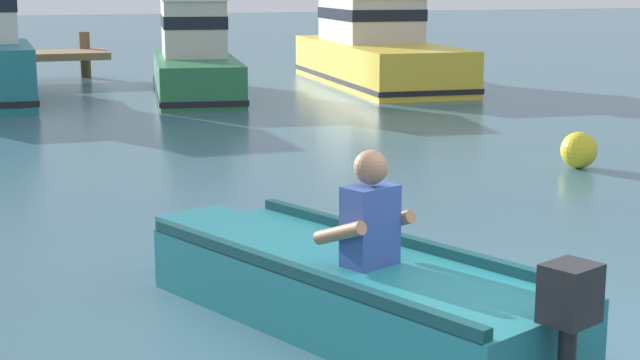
{
  "coord_description": "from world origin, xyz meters",
  "views": [
    {
      "loc": [
        -3.26,
        -4.54,
        2.24
      ],
      "look_at": [
        -0.49,
        3.14,
        0.55
      ],
      "focal_mm": 54.53,
      "sensor_mm": 36.0,
      "label": 1
    }
  ],
  "objects_px": {
    "moored_boat_yellow": "(375,50)",
    "mooring_buoy": "(579,150)",
    "rowboat_with_person": "(346,285)",
    "moored_boat_green": "(195,60)"
  },
  "relations": [
    {
      "from": "moored_boat_green",
      "to": "mooring_buoy",
      "type": "xyz_separation_m",
      "value": [
        2.7,
        -8.9,
        -0.48
      ]
    },
    {
      "from": "moored_boat_green",
      "to": "moored_boat_yellow",
      "type": "xyz_separation_m",
      "value": [
        4.17,
        0.81,
        0.02
      ]
    },
    {
      "from": "rowboat_with_person",
      "to": "mooring_buoy",
      "type": "bearing_deg",
      "value": 41.34
    },
    {
      "from": "moored_boat_green",
      "to": "moored_boat_yellow",
      "type": "height_order",
      "value": "moored_boat_yellow"
    },
    {
      "from": "rowboat_with_person",
      "to": "moored_boat_green",
      "type": "distance_m",
      "value": 13.09
    },
    {
      "from": "mooring_buoy",
      "to": "rowboat_with_person",
      "type": "bearing_deg",
      "value": -138.66
    },
    {
      "from": "rowboat_with_person",
      "to": "moored_boat_green",
      "type": "height_order",
      "value": "moored_boat_green"
    },
    {
      "from": "moored_boat_yellow",
      "to": "mooring_buoy",
      "type": "height_order",
      "value": "moored_boat_yellow"
    },
    {
      "from": "moored_boat_yellow",
      "to": "mooring_buoy",
      "type": "xyz_separation_m",
      "value": [
        -1.46,
        -9.71,
        -0.5
      ]
    },
    {
      "from": "moored_boat_green",
      "to": "mooring_buoy",
      "type": "height_order",
      "value": "moored_boat_green"
    }
  ]
}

